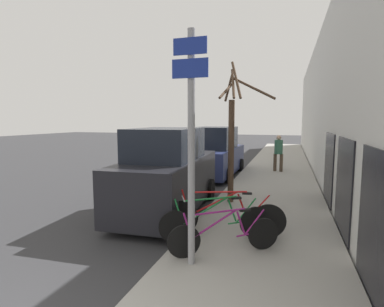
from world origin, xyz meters
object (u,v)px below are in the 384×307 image
object	(u,v)px
bicycle_1	(216,222)
parked_car_1	(215,154)
pedestrian_near	(278,151)
bicycle_0	(225,234)
street_tree	(232,137)
parked_car_0	(168,174)
signpost	(191,142)
bicycle_2	(225,216)

from	to	relation	value
bicycle_1	parked_car_1	world-z (taller)	parked_car_1
pedestrian_near	bicycle_0	bearing A→B (deg)	-81.39
pedestrian_near	street_tree	xyz separation A→B (m)	(-1.12, -5.98, 0.94)
bicycle_1	parked_car_0	bearing A→B (deg)	16.70
signpost	street_tree	distance (m)	4.01
bicycle_0	bicycle_2	bearing A→B (deg)	-19.41
signpost	bicycle_0	size ratio (longest dim) A/B	2.10
bicycle_2	bicycle_1	bearing A→B (deg)	152.54
bicycle_1	bicycle_2	bearing A→B (deg)	-44.60
pedestrian_near	street_tree	world-z (taller)	street_tree
parked_car_1	bicycle_0	bearing A→B (deg)	-74.10
signpost	bicycle_1	xyz separation A→B (m)	(0.17, 1.09, -1.69)
bicycle_2	signpost	bearing A→B (deg)	159.46
signpost	bicycle_0	distance (m)	1.86
pedestrian_near	street_tree	size ratio (longest dim) A/B	0.42
signpost	bicycle_2	distance (m)	2.20
signpost	parked_car_1	bearing A→B (deg)	101.06
parked_car_1	pedestrian_near	bearing A→B (deg)	24.69
bicycle_0	street_tree	world-z (taller)	street_tree
street_tree	bicycle_2	bearing A→B (deg)	-82.71
bicycle_2	parked_car_0	distance (m)	2.58
parked_car_0	parked_car_1	xyz separation A→B (m)	(-0.04, 5.73, -0.06)
bicycle_0	bicycle_1	world-z (taller)	bicycle_1
bicycle_0	bicycle_2	xyz separation A→B (m)	(-0.19, 0.87, 0.05)
bicycle_1	pedestrian_near	size ratio (longest dim) A/B	1.22
parked_car_1	bicycle_1	bearing A→B (deg)	-75.16
signpost	bicycle_0	world-z (taller)	signpost
signpost	parked_car_1	size ratio (longest dim) A/B	0.80
parked_car_0	bicycle_2	bearing A→B (deg)	-42.97
signpost	bicycle_1	world-z (taller)	signpost
bicycle_1	street_tree	distance (m)	3.31
bicycle_2	parked_car_1	xyz separation A→B (m)	(-1.99, 7.35, 0.45)
pedestrian_near	signpost	bearing A→B (deg)	-83.83
bicycle_1	pedestrian_near	distance (m)	8.96
bicycle_0	parked_car_0	size ratio (longest dim) A/B	0.38
bicycle_1	street_tree	bearing A→B (deg)	-22.26
parked_car_1	pedestrian_near	distance (m)	3.03
parked_car_0	street_tree	bearing A→B (deg)	27.86
bicycle_2	pedestrian_near	world-z (taller)	pedestrian_near
parked_car_0	pedestrian_near	xyz separation A→B (m)	(2.73, 6.95, 0.06)
parked_car_0	bicycle_0	bearing A→B (deg)	-52.55
parked_car_1	street_tree	bearing A→B (deg)	-69.75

